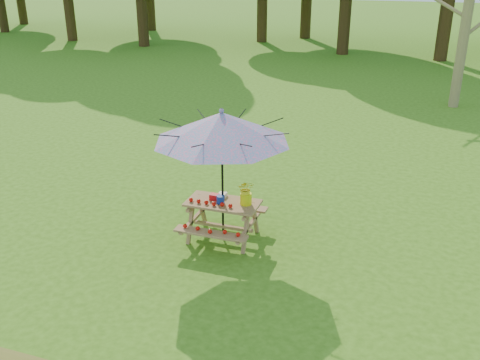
% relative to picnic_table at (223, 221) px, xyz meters
% --- Properties ---
extents(picnic_table, '(1.20, 1.32, 0.67)m').
position_rel_picnic_table_xyz_m(picnic_table, '(0.00, 0.00, 0.00)').
color(picnic_table, '#A27949').
rests_on(picnic_table, ground).
extents(patio_umbrella, '(2.26, 2.26, 2.25)m').
position_rel_picnic_table_xyz_m(patio_umbrella, '(0.00, 0.00, 1.62)').
color(patio_umbrella, black).
rests_on(patio_umbrella, ground).
extents(produce_bins, '(0.28, 0.38, 0.13)m').
position_rel_picnic_table_xyz_m(produce_bins, '(-0.08, 0.04, 0.40)').
color(produce_bins, red).
rests_on(produce_bins, picnic_table).
extents(tomatoes_row, '(0.77, 0.13, 0.07)m').
position_rel_picnic_table_xyz_m(tomatoes_row, '(-0.15, -0.18, 0.38)').
color(tomatoes_row, red).
rests_on(tomatoes_row, picnic_table).
extents(flower_bucket, '(0.32, 0.31, 0.41)m').
position_rel_picnic_table_xyz_m(flower_bucket, '(0.39, 0.04, 0.56)').
color(flower_bucket, '#DFE20B').
rests_on(flower_bucket, picnic_table).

